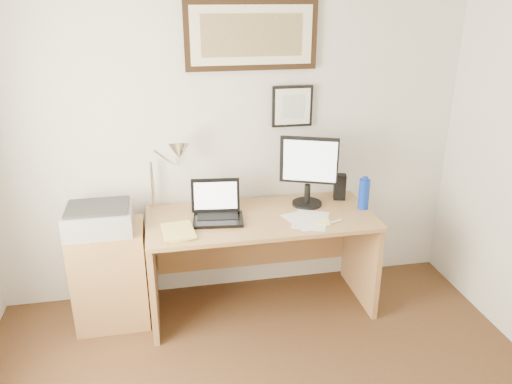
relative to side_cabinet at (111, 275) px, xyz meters
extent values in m
cube|color=silver|center=(0.92, 0.32, 0.89)|extent=(3.50, 0.02, 2.50)
cube|color=#A27544|center=(0.00, 0.00, 0.00)|extent=(0.50, 0.40, 0.73)
cylinder|color=#0D32B3|center=(1.83, -0.05, 0.50)|extent=(0.08, 0.08, 0.22)
cylinder|color=#0D32B3|center=(1.83, -0.05, 0.62)|extent=(0.04, 0.04, 0.02)
cube|color=black|center=(1.72, 0.15, 0.48)|extent=(0.10, 0.10, 0.20)
cube|color=white|center=(1.35, -0.17, 0.39)|extent=(0.30, 0.35, 0.00)
cube|color=white|center=(1.39, -0.18, 0.39)|extent=(0.34, 0.39, 0.00)
cube|color=#FCFF78|center=(1.47, -0.24, 0.39)|extent=(0.11, 0.11, 0.01)
cylinder|color=white|center=(1.54, -0.26, 0.39)|extent=(0.14, 0.06, 0.02)
imported|color=#E5D76C|center=(0.38, -0.21, 0.40)|extent=(0.23, 0.29, 0.02)
cube|color=#A27544|center=(1.07, -0.05, 0.37)|extent=(1.60, 0.70, 0.03)
cube|color=#A27544|center=(0.29, -0.05, -0.01)|extent=(0.04, 0.65, 0.72)
cube|color=#A27544|center=(1.85, -0.05, -0.01)|extent=(0.04, 0.65, 0.72)
cube|color=#A27544|center=(1.07, 0.28, 0.09)|extent=(1.50, 0.03, 0.55)
cube|color=black|center=(0.76, -0.07, 0.40)|extent=(0.37, 0.28, 0.02)
cube|color=black|center=(0.76, -0.04, 0.41)|extent=(0.29, 0.16, 0.00)
cube|color=black|center=(0.76, 0.06, 0.52)|extent=(0.35, 0.11, 0.23)
cube|color=white|center=(0.76, 0.05, 0.53)|extent=(0.30, 0.09, 0.18)
cylinder|color=black|center=(1.45, 0.09, 0.40)|extent=(0.22, 0.22, 0.02)
cylinder|color=black|center=(1.45, 0.09, 0.48)|extent=(0.04, 0.04, 0.14)
cube|color=black|center=(1.45, 0.08, 0.74)|extent=(0.40, 0.19, 0.34)
cube|color=white|center=(1.45, 0.06, 0.74)|extent=(0.35, 0.14, 0.30)
cube|color=#9F9FA2|center=(-0.03, -0.02, 0.44)|extent=(0.44, 0.34, 0.16)
cube|color=#2E2E2E|center=(-0.03, -0.02, 0.54)|extent=(0.40, 0.30, 0.02)
cylinder|color=white|center=(0.33, 0.24, 0.56)|extent=(0.02, 0.02, 0.36)
cylinder|color=white|center=(0.43, 0.18, 0.78)|extent=(0.15, 0.23, 0.19)
cone|color=white|center=(0.53, 0.12, 0.84)|extent=(0.16, 0.18, 0.15)
cube|color=black|center=(1.07, 0.30, 1.58)|extent=(0.92, 0.03, 0.47)
cube|color=#F1ECCA|center=(1.07, 0.28, 1.58)|extent=(0.84, 0.01, 0.39)
cube|color=olive|center=(1.07, 0.27, 1.58)|extent=(0.70, 0.00, 0.28)
cube|color=black|center=(1.37, 0.30, 1.08)|extent=(0.30, 0.02, 0.30)
cube|color=white|center=(1.37, 0.28, 1.08)|extent=(0.26, 0.00, 0.26)
cube|color=silver|center=(1.37, 0.28, 1.08)|extent=(0.17, 0.00, 0.17)
camera|label=1|loc=(0.42, -3.19, 1.85)|focal=35.00mm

